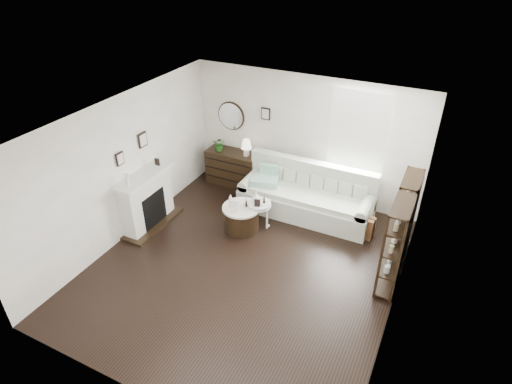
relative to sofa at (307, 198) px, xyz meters
The scene contains 18 objects.
room 1.44m from the sofa, 58.23° to the left, with size 5.50×5.50×5.50m.
fireplace 3.21m from the sofa, 146.21° to the right, with size 0.50×1.40×1.84m.
shelf_unit_far 2.10m from the sofa, 15.09° to the right, with size 0.30×0.80×1.60m.
shelf_unit_near 2.49m from the sofa, 35.91° to the right, with size 0.30×0.80×1.60m.
sofa is the anchor object (origin of this frame).
quilt 0.94m from the sofa, behind, with size 0.55×0.45×0.14m, color #27926B.
suitcase 1.19m from the sofa, 13.03° to the right, with size 0.65×0.22×0.43m, color brown.
dresser 1.98m from the sofa, 168.77° to the left, with size 1.21×0.52×0.81m.
table_lamp 1.76m from the sofa, 166.35° to the left, with size 0.24×0.24×0.37m, color white, non-canonical shape.
potted_plant 2.35m from the sofa, behind, with size 0.29×0.25×0.32m, color #235919.
drum_table 1.46m from the sofa, 129.86° to the right, with size 0.74×0.74×0.52m.
pedestal_table 1.14m from the sofa, 125.39° to the right, with size 0.47×0.47×0.57m.
eiffel_drum 1.39m from the sofa, 128.59° to the right, with size 0.12×0.12×0.20m, color black, non-canonical shape.
bottle_drum 1.67m from the sofa, 132.99° to the right, with size 0.06×0.06×0.27m, color silver.
card_frame_drum 1.66m from the sofa, 127.08° to the right, with size 0.17×0.01×0.22m, color white.
eiffel_ped 1.09m from the sofa, 122.22° to the right, with size 0.11×0.11×0.20m, color black, non-canonical shape.
flask_ped 1.21m from the sofa, 129.32° to the right, with size 0.15×0.15×0.29m, color silver, non-canonical shape.
card_frame_ped 1.25m from the sofa, 121.21° to the right, with size 0.11×0.01×0.15m, color black.
Camera 1 is at (2.70, -5.08, 5.08)m, focal length 30.00 mm.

